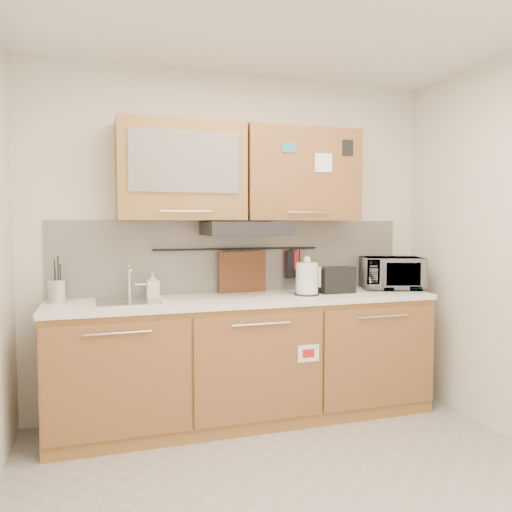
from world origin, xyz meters
TOP-DOWN VIEW (x-y plane):
  - floor at (0.00, 0.00)m, footprint 3.20×3.20m
  - wall_back at (0.00, 1.50)m, footprint 3.20×0.00m
  - base_cabinet at (0.00, 1.19)m, footprint 2.80×0.64m
  - countertop at (0.00, 1.19)m, footprint 2.82×0.62m
  - backsplash at (0.00, 1.49)m, footprint 2.80×0.02m
  - upper_cabinets at (-0.00, 1.32)m, footprint 1.82×0.37m
  - range_hood at (0.00, 1.25)m, footprint 0.60×0.46m
  - sink at (-0.85, 1.21)m, footprint 0.42×0.40m
  - utensil_rail at (0.00, 1.45)m, footprint 1.30×0.02m
  - utensil_crock at (-1.30, 1.29)m, footprint 0.15×0.15m
  - kettle at (0.45, 1.15)m, footprint 0.21×0.19m
  - toaster at (0.72, 1.19)m, footprint 0.27×0.16m
  - microwave at (1.25, 1.25)m, footprint 0.55×0.44m
  - soap_bottle at (-0.67, 1.35)m, footprint 0.09×0.09m
  - cutting_board at (0.03, 1.44)m, footprint 0.38×0.06m
  - oven_mitt at (-0.08, 1.44)m, footprint 0.13×0.04m
  - dark_pouch at (0.45, 1.44)m, footprint 0.14×0.09m
  - pot_holder at (0.44, 1.44)m, footprint 0.12×0.06m

SIDE VIEW (x-z plane):
  - floor at x=0.00m, z-range 0.00..0.00m
  - base_cabinet at x=0.00m, z-range -0.03..0.85m
  - countertop at x=0.00m, z-range 0.88..0.92m
  - sink at x=-0.85m, z-range 0.79..1.05m
  - utensil_crock at x=-1.30m, z-range 0.84..1.16m
  - cutting_board at x=0.03m, z-range 0.77..1.24m
  - soap_bottle at x=-0.67m, z-range 0.92..1.11m
  - toaster at x=0.72m, z-range 0.92..1.12m
  - kettle at x=0.45m, z-range 0.89..1.18m
  - microwave at x=1.25m, z-range 0.92..1.18m
  - oven_mitt at x=-0.08m, z-range 1.02..1.24m
  - dark_pouch at x=0.45m, z-range 1.02..1.24m
  - pot_holder at x=0.44m, z-range 1.09..1.24m
  - backsplash at x=0.00m, z-range 0.92..1.48m
  - utensil_rail at x=0.00m, z-range 1.25..1.27m
  - wall_back at x=0.00m, z-range -0.30..2.90m
  - range_hood at x=0.00m, z-range 1.37..1.47m
  - upper_cabinets at x=0.00m, z-range 1.48..2.18m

